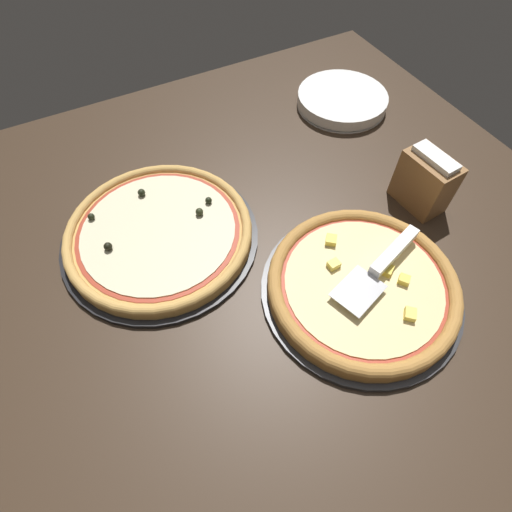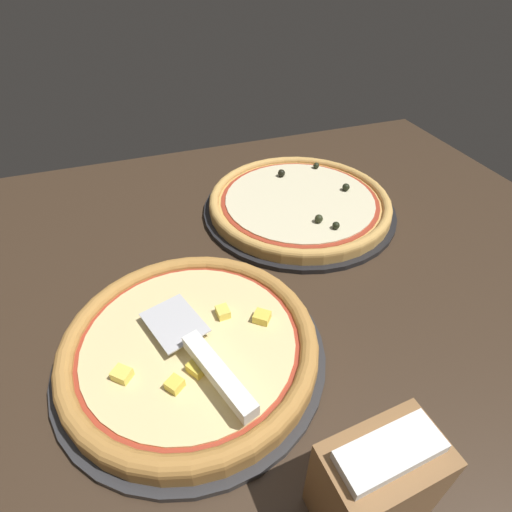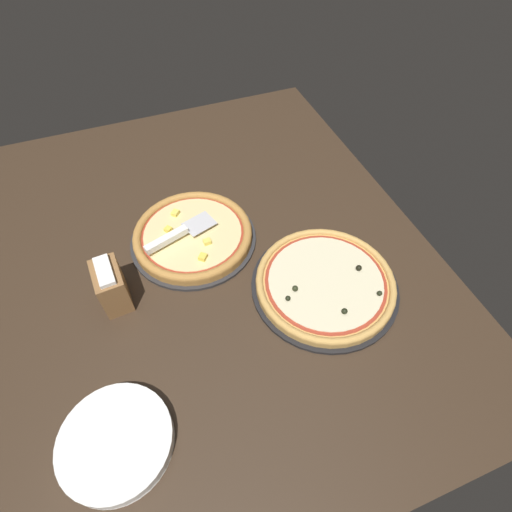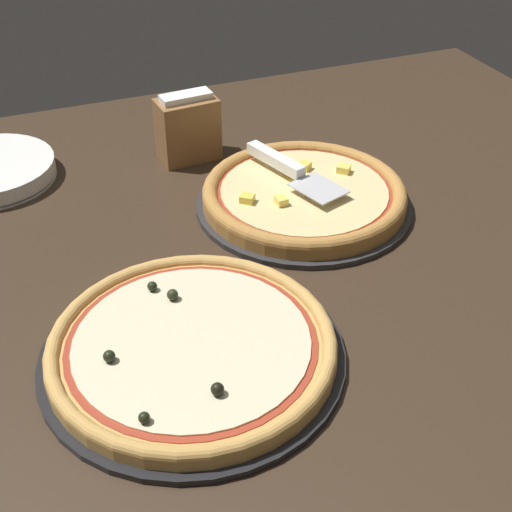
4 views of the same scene
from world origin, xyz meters
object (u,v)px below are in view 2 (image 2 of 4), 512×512
object	(u,v)px
pizza_front	(190,344)
pizza_back	(299,201)
napkin_holder	(376,481)
serving_spatula	(209,363)

from	to	relation	value
pizza_front	pizza_back	world-z (taller)	same
pizza_front	pizza_back	bearing A→B (deg)	44.55
napkin_holder	serving_spatula	bearing A→B (deg)	121.82
pizza_back	pizza_front	bearing A→B (deg)	-135.45
pizza_back	napkin_holder	bearing A→B (deg)	-106.94
pizza_front	napkin_holder	xyz separation A→B (cm)	(13.18, -24.85, 3.68)
pizza_front	napkin_holder	bearing A→B (deg)	-62.06
pizza_back	serving_spatula	size ratio (longest dim) A/B	1.69
napkin_holder	pizza_front	bearing A→B (deg)	117.94
pizza_front	serving_spatula	size ratio (longest dim) A/B	1.58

